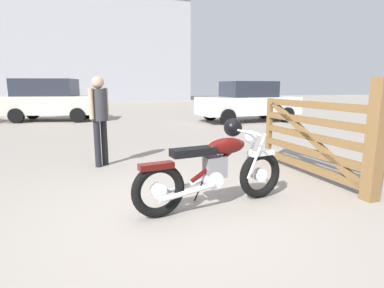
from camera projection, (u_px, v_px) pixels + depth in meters
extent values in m
plane|color=gray|center=(188.00, 210.00, 3.76)|extent=(80.00, 80.00, 0.00)
torus|color=black|center=(260.00, 175.00, 4.13)|extent=(0.65, 0.23, 0.64)
cylinder|color=silver|center=(260.00, 175.00, 4.13)|extent=(0.19, 0.11, 0.18)
torus|color=black|center=(158.00, 190.00, 3.51)|extent=(0.65, 0.23, 0.64)
cylinder|color=silver|center=(158.00, 190.00, 3.51)|extent=(0.19, 0.11, 0.18)
cube|color=silver|center=(261.00, 153.00, 4.07)|extent=(0.38, 0.20, 0.06)
cube|color=#4C0C0A|center=(156.00, 166.00, 3.45)|extent=(0.42, 0.21, 0.07)
cylinder|color=silver|center=(250.00, 154.00, 4.09)|extent=(0.29, 0.09, 0.58)
cylinder|color=silver|center=(257.00, 156.00, 3.95)|extent=(0.29, 0.09, 0.58)
sphere|color=silver|center=(251.00, 137.00, 3.95)|extent=(0.17, 0.17, 0.17)
cylinder|color=silver|center=(246.00, 132.00, 3.91)|extent=(0.15, 0.61, 0.03)
sphere|color=black|center=(233.00, 128.00, 4.17)|extent=(0.25, 0.25, 0.25)
cylinder|color=#4C0C0A|center=(218.00, 161.00, 3.80)|extent=(0.75, 0.20, 0.47)
ellipsoid|color=#4C0C0A|center=(226.00, 146.00, 3.81)|extent=(0.55, 0.32, 0.20)
cube|color=black|center=(193.00, 152.00, 3.62)|extent=(0.57, 0.30, 0.09)
cube|color=slate|center=(215.00, 167.00, 3.79)|extent=(0.29, 0.23, 0.26)
cylinder|color=silver|center=(212.00, 179.00, 3.80)|extent=(0.25, 0.24, 0.22)
cylinder|color=silver|center=(181.00, 187.00, 3.74)|extent=(0.70, 0.20, 0.14)
cylinder|color=silver|center=(188.00, 192.00, 3.56)|extent=(0.70, 0.20, 0.14)
cylinder|color=black|center=(198.00, 192.00, 3.95)|extent=(0.07, 0.24, 0.33)
cube|color=brown|center=(376.00, 141.00, 3.94)|extent=(0.19, 0.19, 1.60)
cube|color=brown|center=(269.00, 128.00, 6.19)|extent=(0.09, 0.11, 1.20)
cube|color=brown|center=(308.00, 167.00, 5.17)|extent=(0.28, 2.40, 0.11)
cube|color=brown|center=(309.00, 152.00, 5.12)|extent=(0.28, 2.40, 0.11)
cube|color=brown|center=(310.00, 136.00, 5.08)|extent=(0.28, 2.40, 0.11)
cube|color=brown|center=(311.00, 121.00, 5.03)|extent=(0.28, 2.40, 0.11)
cube|color=brown|center=(313.00, 105.00, 4.98)|extent=(0.28, 2.40, 0.11)
cube|color=brown|center=(310.00, 138.00, 5.08)|extent=(0.26, 2.20, 1.08)
cylinder|color=black|center=(98.00, 144.00, 5.69)|extent=(0.12, 0.12, 0.86)
cylinder|color=black|center=(104.00, 143.00, 5.84)|extent=(0.12, 0.12, 0.86)
cylinder|color=#333338|center=(99.00, 105.00, 5.63)|extent=(0.30, 0.30, 0.58)
cylinder|color=tan|center=(91.00, 104.00, 5.46)|extent=(0.08, 0.08, 0.55)
cylinder|color=tan|center=(106.00, 103.00, 5.79)|extent=(0.08, 0.08, 0.55)
sphere|color=tan|center=(98.00, 83.00, 5.56)|extent=(0.22, 0.22, 0.22)
cylinder|color=black|center=(228.00, 117.00, 11.79)|extent=(0.63, 0.25, 0.62)
cylinder|color=black|center=(210.00, 113.00, 13.38)|extent=(0.63, 0.25, 0.62)
cylinder|color=black|center=(287.00, 115.00, 12.68)|extent=(0.63, 0.25, 0.62)
cylinder|color=black|center=(264.00, 112.00, 14.27)|extent=(0.63, 0.25, 0.62)
cube|color=silver|center=(248.00, 106.00, 12.96)|extent=(4.33, 2.08, 0.72)
cube|color=#232833|center=(248.00, 89.00, 12.84)|extent=(2.13, 1.73, 0.64)
cylinder|color=black|center=(87.00, 112.00, 14.23)|extent=(0.62, 0.28, 0.60)
cylinder|color=black|center=(78.00, 115.00, 12.63)|extent=(0.62, 0.28, 0.60)
cylinder|color=black|center=(33.00, 112.00, 13.99)|extent=(0.62, 0.28, 0.60)
cylinder|color=black|center=(16.00, 116.00, 12.39)|extent=(0.62, 0.28, 0.60)
cube|color=beige|center=(53.00, 105.00, 13.24)|extent=(4.11, 2.22, 0.76)
cube|color=#232833|center=(46.00, 87.00, 13.08)|extent=(2.61, 1.87, 0.72)
cube|color=#9EA0A8|center=(85.00, 54.00, 35.01)|extent=(21.70, 15.22, 10.00)
cube|color=gray|center=(82.00, 5.00, 34.03)|extent=(22.02, 15.54, 0.50)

